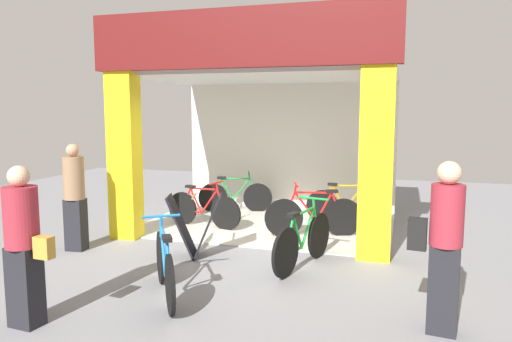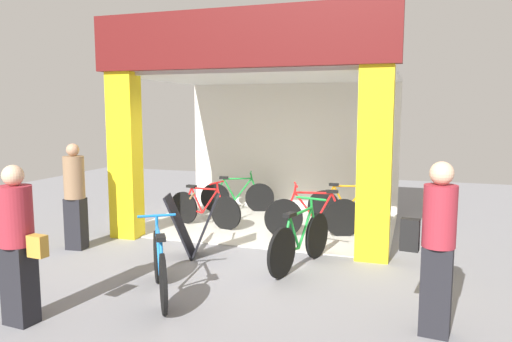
{
  "view_description": "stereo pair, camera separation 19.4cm",
  "coord_description": "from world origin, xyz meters",
  "px_view_note": "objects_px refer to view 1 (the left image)",
  "views": [
    {
      "loc": [
        2.48,
        -7.29,
        2.23
      ],
      "look_at": [
        0.0,
        0.85,
        1.15
      ],
      "focal_mm": 34.09,
      "sensor_mm": 36.0,
      "label": 1
    },
    {
      "loc": [
        2.67,
        -7.24,
        2.23
      ],
      "look_at": [
        0.0,
        0.85,
        1.15
      ],
      "focal_mm": 34.09,
      "sensor_mm": 36.0,
      "label": 2
    }
  ],
  "objects_px": {
    "pedestrian_2": "(23,244)",
    "pedestrian_1": "(444,245)",
    "bicycle_inside_1": "(235,196)",
    "bicycle_parked_1": "(303,241)",
    "bicycle_inside_0": "(314,216)",
    "bicycle_parked_0": "(165,267)",
    "pedestrian_0": "(75,196)",
    "sandwich_board_sign": "(195,226)",
    "bicycle_inside_2": "(203,209)",
    "bicycle_inside_3": "(347,205)"
  },
  "relations": [
    {
      "from": "bicycle_parked_0",
      "to": "pedestrian_2",
      "type": "bearing_deg",
      "value": -132.22
    },
    {
      "from": "bicycle_inside_3",
      "to": "bicycle_inside_1",
      "type": "bearing_deg",
      "value": 173.04
    },
    {
      "from": "bicycle_inside_2",
      "to": "pedestrian_2",
      "type": "relative_size",
      "value": 0.95
    },
    {
      "from": "bicycle_inside_1",
      "to": "sandwich_board_sign",
      "type": "relative_size",
      "value": 1.61
    },
    {
      "from": "bicycle_parked_0",
      "to": "bicycle_parked_1",
      "type": "relative_size",
      "value": 0.85
    },
    {
      "from": "bicycle_parked_0",
      "to": "pedestrian_0",
      "type": "distance_m",
      "value": 2.7
    },
    {
      "from": "bicycle_inside_1",
      "to": "bicycle_parked_0",
      "type": "height_order",
      "value": "bicycle_parked_0"
    },
    {
      "from": "bicycle_parked_1",
      "to": "pedestrian_2",
      "type": "distance_m",
      "value": 3.61
    },
    {
      "from": "pedestrian_2",
      "to": "pedestrian_1",
      "type": "bearing_deg",
      "value": 14.88
    },
    {
      "from": "pedestrian_0",
      "to": "pedestrian_2",
      "type": "xyz_separation_m",
      "value": [
        1.27,
        -2.48,
        -0.0
      ]
    },
    {
      "from": "bicycle_inside_3",
      "to": "pedestrian_2",
      "type": "height_order",
      "value": "pedestrian_2"
    },
    {
      "from": "bicycle_inside_0",
      "to": "pedestrian_0",
      "type": "relative_size",
      "value": 0.97
    },
    {
      "from": "bicycle_inside_2",
      "to": "pedestrian_1",
      "type": "relative_size",
      "value": 0.92
    },
    {
      "from": "pedestrian_0",
      "to": "pedestrian_1",
      "type": "bearing_deg",
      "value": -14.55
    },
    {
      "from": "bicycle_inside_2",
      "to": "bicycle_parked_1",
      "type": "bearing_deg",
      "value": -37.56
    },
    {
      "from": "bicycle_inside_0",
      "to": "bicycle_parked_0",
      "type": "bearing_deg",
      "value": -110.18
    },
    {
      "from": "pedestrian_2",
      "to": "bicycle_inside_1",
      "type": "bearing_deg",
      "value": 88.16
    },
    {
      "from": "bicycle_inside_0",
      "to": "sandwich_board_sign",
      "type": "height_order",
      "value": "sandwich_board_sign"
    },
    {
      "from": "bicycle_inside_3",
      "to": "bicycle_parked_0",
      "type": "distance_m",
      "value": 4.82
    },
    {
      "from": "bicycle_inside_0",
      "to": "sandwich_board_sign",
      "type": "bearing_deg",
      "value": -131.93
    },
    {
      "from": "bicycle_inside_0",
      "to": "bicycle_parked_1",
      "type": "distance_m",
      "value": 1.69
    },
    {
      "from": "pedestrian_0",
      "to": "bicycle_inside_3",
      "type": "bearing_deg",
      "value": 38.94
    },
    {
      "from": "bicycle_parked_1",
      "to": "bicycle_inside_3",
      "type": "bearing_deg",
      "value": 84.47
    },
    {
      "from": "bicycle_parked_1",
      "to": "pedestrian_1",
      "type": "bearing_deg",
      "value": -42.88
    },
    {
      "from": "bicycle_inside_2",
      "to": "pedestrian_0",
      "type": "height_order",
      "value": "pedestrian_0"
    },
    {
      "from": "bicycle_parked_1",
      "to": "pedestrian_0",
      "type": "relative_size",
      "value": 1.0
    },
    {
      "from": "pedestrian_0",
      "to": "pedestrian_2",
      "type": "distance_m",
      "value": 2.79
    },
    {
      "from": "bicycle_parked_1",
      "to": "pedestrian_1",
      "type": "distance_m",
      "value": 2.42
    },
    {
      "from": "bicycle_inside_0",
      "to": "sandwich_board_sign",
      "type": "distance_m",
      "value": 2.28
    },
    {
      "from": "pedestrian_2",
      "to": "sandwich_board_sign",
      "type": "bearing_deg",
      "value": 75.61
    },
    {
      "from": "pedestrian_0",
      "to": "pedestrian_1",
      "type": "height_order",
      "value": "pedestrian_1"
    },
    {
      "from": "bicycle_inside_0",
      "to": "sandwich_board_sign",
      "type": "relative_size",
      "value": 1.71
    },
    {
      "from": "bicycle_inside_0",
      "to": "pedestrian_0",
      "type": "height_order",
      "value": "pedestrian_0"
    },
    {
      "from": "bicycle_inside_0",
      "to": "bicycle_parked_0",
      "type": "height_order",
      "value": "bicycle_inside_0"
    },
    {
      "from": "bicycle_inside_3",
      "to": "bicycle_inside_2",
      "type": "bearing_deg",
      "value": -155.14
    },
    {
      "from": "bicycle_inside_0",
      "to": "bicycle_parked_1",
      "type": "xyz_separation_m",
      "value": [
        0.15,
        -1.68,
        0.0
      ]
    },
    {
      "from": "bicycle_inside_1",
      "to": "bicycle_parked_1",
      "type": "xyz_separation_m",
      "value": [
        2.17,
        -3.24,
        0.03
      ]
    },
    {
      "from": "bicycle_inside_2",
      "to": "bicycle_inside_1",
      "type": "bearing_deg",
      "value": 85.53
    },
    {
      "from": "bicycle_inside_0",
      "to": "bicycle_inside_2",
      "type": "bearing_deg",
      "value": 178.04
    },
    {
      "from": "bicycle_parked_0",
      "to": "pedestrian_2",
      "type": "height_order",
      "value": "pedestrian_2"
    },
    {
      "from": "bicycle_inside_3",
      "to": "bicycle_parked_0",
      "type": "height_order",
      "value": "bicycle_parked_0"
    },
    {
      "from": "bicycle_inside_1",
      "to": "bicycle_inside_3",
      "type": "relative_size",
      "value": 0.96
    },
    {
      "from": "bicycle_inside_1",
      "to": "bicycle_parked_1",
      "type": "relative_size",
      "value": 0.92
    },
    {
      "from": "bicycle_inside_1",
      "to": "bicycle_inside_3",
      "type": "xyz_separation_m",
      "value": [
        2.45,
        -0.3,
        0.0
      ]
    },
    {
      "from": "bicycle_parked_0",
      "to": "pedestrian_0",
      "type": "relative_size",
      "value": 0.85
    },
    {
      "from": "bicycle_parked_1",
      "to": "pedestrian_1",
      "type": "height_order",
      "value": "pedestrian_1"
    },
    {
      "from": "bicycle_inside_1",
      "to": "bicycle_inside_2",
      "type": "bearing_deg",
      "value": -94.47
    },
    {
      "from": "bicycle_inside_2",
      "to": "bicycle_parked_1",
      "type": "xyz_separation_m",
      "value": [
        2.28,
        -1.75,
        0.03
      ]
    },
    {
      "from": "bicycle_inside_2",
      "to": "pedestrian_0",
      "type": "distance_m",
      "value": 2.44
    },
    {
      "from": "bicycle_inside_3",
      "to": "bicycle_parked_1",
      "type": "bearing_deg",
      "value": -95.53
    }
  ]
}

